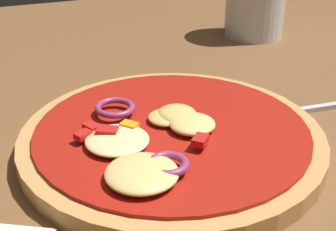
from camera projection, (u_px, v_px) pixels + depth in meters
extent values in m
cube|color=brown|center=(167.00, 156.00, 0.42)|extent=(1.49, 1.02, 0.03)
cylinder|color=tan|center=(177.00, 139.00, 0.40)|extent=(0.25, 0.25, 0.02)
cylinder|color=#A81C11|center=(177.00, 129.00, 0.39)|extent=(0.22, 0.22, 0.00)
ellipsoid|color=#EFCC72|center=(142.00, 173.00, 0.32)|extent=(0.05, 0.05, 0.01)
ellipsoid|color=#EFCC72|center=(192.00, 124.00, 0.38)|extent=(0.04, 0.04, 0.01)
ellipsoid|color=#E5BC60|center=(178.00, 115.00, 0.40)|extent=(0.03, 0.03, 0.01)
ellipsoid|color=#F4DB8E|center=(117.00, 140.00, 0.36)|extent=(0.05, 0.05, 0.01)
ellipsoid|color=#E5BC60|center=(162.00, 117.00, 0.40)|extent=(0.03, 0.03, 0.01)
torus|color=#93386B|center=(115.00, 108.00, 0.41)|extent=(0.05, 0.05, 0.01)
torus|color=#93386B|center=(168.00, 164.00, 0.33)|extent=(0.04, 0.04, 0.01)
cube|color=red|center=(200.00, 140.00, 0.36)|extent=(0.02, 0.02, 0.01)
cube|color=red|center=(107.00, 132.00, 0.37)|extent=(0.02, 0.02, 0.01)
cube|color=#2D8C28|center=(117.00, 132.00, 0.37)|extent=(0.01, 0.01, 0.00)
cube|color=red|center=(83.00, 135.00, 0.37)|extent=(0.02, 0.01, 0.00)
cube|color=orange|center=(129.00, 126.00, 0.38)|extent=(0.02, 0.02, 0.01)
cube|color=red|center=(93.00, 129.00, 0.37)|extent=(0.01, 0.02, 0.01)
cube|color=silver|center=(288.00, 113.00, 0.45)|extent=(0.02, 0.02, 0.01)
cube|color=silver|center=(255.00, 114.00, 0.45)|extent=(0.04, 0.00, 0.00)
cube|color=silver|center=(258.00, 116.00, 0.44)|extent=(0.04, 0.00, 0.00)
cube|color=silver|center=(261.00, 119.00, 0.44)|extent=(0.04, 0.00, 0.00)
cube|color=silver|center=(263.00, 122.00, 0.43)|extent=(0.04, 0.00, 0.00)
cylinder|color=gold|center=(254.00, 16.00, 0.65)|extent=(0.07, 0.07, 0.06)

